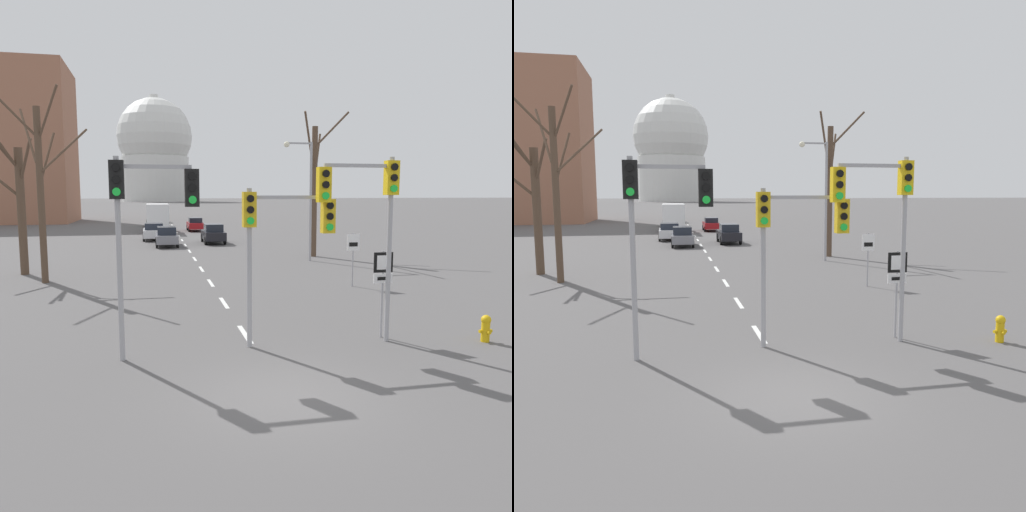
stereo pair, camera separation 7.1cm
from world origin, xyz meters
TOP-DOWN VIEW (x-y plane):
  - ground_plane at (0.00, 0.00)m, footprint 800.00×800.00m
  - lane_stripe_0 at (0.00, 4.80)m, footprint 0.16×2.00m
  - lane_stripe_1 at (0.00, 9.30)m, footprint 0.16×2.00m
  - lane_stripe_2 at (0.00, 13.80)m, footprint 0.16×2.00m
  - lane_stripe_3 at (0.00, 18.30)m, footprint 0.16×2.00m
  - lane_stripe_4 at (0.00, 22.80)m, footprint 0.16×2.00m
  - lane_stripe_5 at (0.00, 27.30)m, footprint 0.16×2.00m
  - lane_stripe_6 at (0.00, 31.80)m, footprint 0.16×2.00m
  - lane_stripe_7 at (0.00, 36.30)m, footprint 0.16×2.00m
  - lane_stripe_8 at (0.00, 40.80)m, footprint 0.16×2.00m
  - lane_stripe_9 at (0.00, 45.30)m, footprint 0.16×2.00m
  - lane_stripe_10 at (0.00, 49.80)m, footprint 0.16×2.00m
  - lane_stripe_11 at (0.00, 54.30)m, footprint 0.16×2.00m
  - lane_stripe_12 at (0.00, 58.80)m, footprint 0.16×2.00m
  - lane_stripe_13 at (0.00, 63.30)m, footprint 0.16×2.00m
  - traffic_signal_near_right at (3.24, 3.27)m, footprint 2.36×0.34m
  - traffic_signal_centre_tall at (0.72, 3.54)m, footprint 2.63×0.34m
  - traffic_signal_near_left at (-2.91, 3.10)m, footprint 2.22×0.34m
  - route_sign_post at (3.94, 3.64)m, footprint 0.60×0.08m
  - speed_limit_sign at (6.35, 11.59)m, footprint 0.60×0.08m
  - fire_hydrant at (6.72, 2.61)m, footprint 0.40×0.34m
  - street_lamp_right at (6.81, 20.42)m, footprint 1.85×0.36m
  - sedan_near_left at (-2.52, 36.90)m, footprint 1.97×4.28m
  - sedan_near_right at (2.16, 47.23)m, footprint 1.77×4.21m
  - sedan_mid_centre at (-1.55, 31.19)m, footprint 1.79×4.30m
  - sedan_far_left at (-1.12, 64.46)m, footprint 1.70×4.13m
  - sedan_far_right at (2.47, 32.87)m, footprint 1.80×4.50m
  - sedan_distant_centre at (-2.52, 55.50)m, footprint 1.70×4.21m
  - delivery_truck at (-2.05, 45.97)m, footprint 2.44×7.20m
  - bare_tree_left_near at (-9.46, 18.28)m, footprint 3.35×1.52m
  - bare_tree_right_near at (8.11, 22.49)m, footprint 3.73×3.45m
  - bare_tree_left_far at (-7.83, 15.59)m, footprint 4.58×3.91m
  - capitol_dome at (0.00, 250.78)m, footprint 37.34×37.34m
  - apartment_block_left at (-23.03, 69.80)m, footprint 18.00×14.00m

SIDE VIEW (x-z plane):
  - ground_plane at x=0.00m, z-range 0.00..0.00m
  - lane_stripe_0 at x=0.00m, z-range 0.00..0.01m
  - lane_stripe_1 at x=0.00m, z-range 0.00..0.01m
  - lane_stripe_2 at x=0.00m, z-range 0.00..0.01m
  - lane_stripe_3 at x=0.00m, z-range 0.00..0.01m
  - lane_stripe_4 at x=0.00m, z-range 0.00..0.01m
  - lane_stripe_5 at x=0.00m, z-range 0.00..0.01m
  - lane_stripe_6 at x=0.00m, z-range 0.00..0.01m
  - lane_stripe_7 at x=0.00m, z-range 0.00..0.01m
  - lane_stripe_8 at x=0.00m, z-range 0.00..0.01m
  - lane_stripe_9 at x=0.00m, z-range 0.00..0.01m
  - lane_stripe_10 at x=0.00m, z-range 0.00..0.01m
  - lane_stripe_11 at x=0.00m, z-range 0.00..0.01m
  - lane_stripe_12 at x=0.00m, z-range 0.00..0.01m
  - lane_stripe_13 at x=0.00m, z-range 0.00..0.01m
  - fire_hydrant at x=6.72m, z-range 0.03..0.83m
  - sedan_far_left at x=-1.12m, z-range 0.02..1.44m
  - sedan_near_right at x=2.16m, z-range 0.01..1.55m
  - sedan_near_left at x=-2.52m, z-range 0.01..1.58m
  - sedan_distant_centre at x=-2.52m, z-range 0.00..1.62m
  - sedan_mid_centre at x=-1.55m, z-range 0.01..1.62m
  - sedan_far_right at x=2.47m, z-range 0.02..1.70m
  - speed_limit_sign at x=6.35m, z-range 0.44..2.93m
  - delivery_truck at x=-2.05m, z-range 0.13..3.27m
  - route_sign_post at x=3.94m, z-range 0.48..3.11m
  - traffic_signal_centre_tall at x=0.72m, z-range 1.15..5.59m
  - bare_tree_left_near at x=-9.46m, z-range -0.06..7.54m
  - traffic_signal_near_left at x=-2.91m, z-range 1.35..6.57m
  - traffic_signal_near_right at x=3.24m, z-range 1.38..6.70m
  - street_lamp_right at x=6.81m, z-range 0.88..8.35m
  - bare_tree_left_far at x=-7.83m, z-range -0.06..9.57m
  - bare_tree_right_near at x=8.11m, z-range -0.08..9.66m
  - apartment_block_left at x=-23.03m, z-range 0.00..22.45m
  - capitol_dome at x=0.00m, z-range -0.68..52.07m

